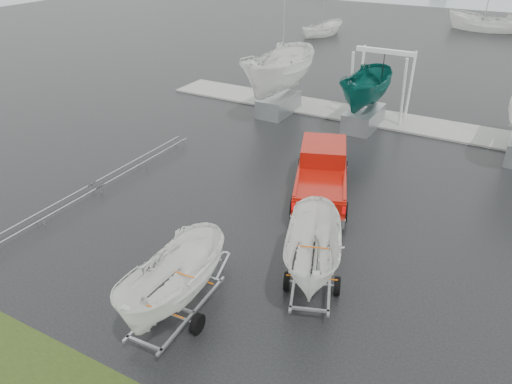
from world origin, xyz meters
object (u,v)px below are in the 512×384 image
Objects in this scene: trailer_hitched at (317,212)px; trailer_parked at (171,241)px; boat_hoist at (382,75)px; pickup_truck at (322,171)px.

trailer_parked is at bearing -151.20° from trailer_hitched.
trailer_hitched is at bearing -79.96° from boat_hoist.
pickup_truck is at bearing 90.00° from trailer_hitched.
pickup_truck is 6.76m from trailer_hitched.
boat_hoist is at bearing 86.52° from trailer_parked.
trailer_parked reaches higher than pickup_truck.
pickup_truck is 1.21× the size of trailer_hitched.
boat_hoist is (-0.63, 10.19, 1.63)m from pickup_truck.
trailer_parked is 19.61m from boat_hoist.
trailer_hitched reaches higher than pickup_truck.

